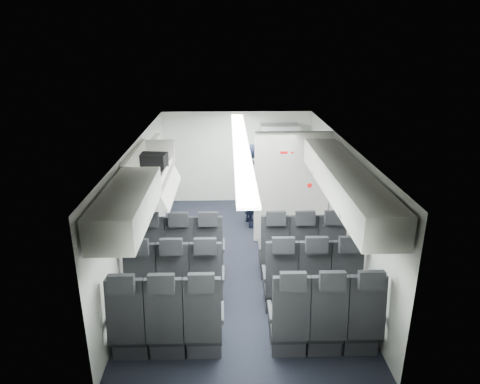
{
  "coord_description": "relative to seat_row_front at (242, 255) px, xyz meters",
  "views": [
    {
      "loc": [
        -0.2,
        -6.71,
        3.72
      ],
      "look_at": [
        0.0,
        0.4,
        1.15
      ],
      "focal_mm": 32.0,
      "sensor_mm": 36.0,
      "label": 1
    }
  ],
  "objects": [
    {
      "name": "flight_attendant",
      "position": [
        0.26,
        2.11,
        0.47
      ],
      "size": [
        0.55,
        0.71,
        1.74
      ],
      "primitive_type": "imported",
      "rotation": [
        0.0,
        0.0,
        1.81
      ],
      "color": "black",
      "rests_on": "ground"
    },
    {
      "name": "seat_row_rear",
      "position": [
        0.0,
        -1.8,
        0.0
      ],
      "size": [
        3.33,
        0.56,
        1.24
      ],
      "color": "black",
      "rests_on": "cabin_shell"
    },
    {
      "name": "papers",
      "position": [
        0.45,
        2.06,
        0.65
      ],
      "size": [
        0.16,
        0.1,
        0.13
      ],
      "primitive_type": "cube",
      "rotation": [
        0.0,
        0.0,
        0.52
      ],
      "color": "white",
      "rests_on": "flight_attendant"
    },
    {
      "name": "carry_on_bag",
      "position": [
        -1.43,
        0.61,
        1.42
      ],
      "size": [
        0.47,
        0.36,
        0.26
      ],
      "primitive_type": "cube",
      "rotation": [
        0.0,
        0.0,
        -0.15
      ],
      "color": "black",
      "rests_on": "overhead_bin_left_front_open"
    },
    {
      "name": "seat_row_front",
      "position": [
        0.0,
        0.0,
        0.0
      ],
      "size": [
        3.33,
        0.56,
        1.24
      ],
      "color": "black",
      "rests_on": "cabin_shell"
    },
    {
      "name": "bulkhead_partition",
      "position": [
        0.98,
        1.33,
        0.67
      ],
      "size": [
        1.4,
        0.15,
        2.13
      ],
      "color": "silver",
      "rests_on": "cabin_shell"
    },
    {
      "name": "cabin_shell",
      "position": [
        0.0,
        0.53,
        0.72
      ],
      "size": [
        3.41,
        6.01,
        2.16
      ],
      "color": "black",
      "rests_on": "ground"
    },
    {
      "name": "galley_unit",
      "position": [
        0.95,
        3.25,
        0.55
      ],
      "size": [
        0.85,
        0.52,
        1.9
      ],
      "color": "#939399",
      "rests_on": "cabin_shell"
    },
    {
      "name": "seat_row_mid",
      "position": [
        0.0,
        -0.9,
        0.0
      ],
      "size": [
        3.33,
        0.56,
        1.24
      ],
      "color": "black",
      "rests_on": "cabin_shell"
    },
    {
      "name": "boarding_door",
      "position": [
        -1.64,
        2.09,
        0.55
      ],
      "size": [
        0.12,
        1.27,
        1.86
      ],
      "color": "silver",
      "rests_on": "cabin_shell"
    },
    {
      "name": "overhead_bin_right_front",
      "position": [
        1.4,
        0.28,
        1.46
      ],
      "size": [
        0.53,
        1.7,
        0.4
      ],
      "color": "white",
      "rests_on": "cabin_shell"
    },
    {
      "name": "overhead_bin_left_front_open",
      "position": [
        -1.44,
        0.28,
        1.33
      ],
      "size": [
        0.64,
        1.7,
        0.72
      ],
      "color": "#9E9E93",
      "rests_on": "cabin_shell"
    },
    {
      "name": "overhead_bin_left_rear",
      "position": [
        -1.4,
        -1.47,
        1.46
      ],
      "size": [
        0.53,
        1.8,
        0.4
      ],
      "color": "white",
      "rests_on": "cabin_shell"
    },
    {
      "name": "overhead_bin_right_rear",
      "position": [
        1.4,
        -1.47,
        1.46
      ],
      "size": [
        0.53,
        1.8,
        0.4
      ],
      "color": "white",
      "rests_on": "cabin_shell"
    }
  ]
}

